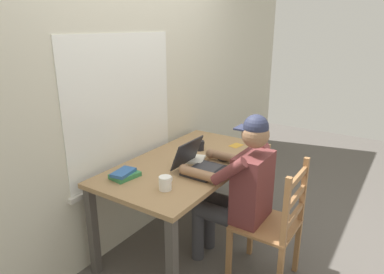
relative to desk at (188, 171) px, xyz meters
The scene contains 12 objects.
ground_plane 0.66m from the desk, ahead, with size 8.00×8.00×0.00m, color #56514C.
back_wall 0.80m from the desk, 90.52° to the left, with size 6.00×0.08×2.60m.
desk is the anchor object (origin of this frame).
seated_person 0.49m from the desk, 96.73° to the right, with size 0.50×0.60×1.24m.
wooden_chair 0.80m from the desk, 94.28° to the right, with size 0.42×0.42×0.93m.
laptop 0.23m from the desk, 123.34° to the right, with size 0.33×0.31×0.22m.
computer_mouse 0.30m from the desk, 56.74° to the right, with size 0.06×0.10×0.03m, color #232328.
coffee_mug_white 0.54m from the desk, 162.77° to the right, with size 0.12×0.09×0.09m.
coffee_mug_dark 0.31m from the desk, 11.85° to the left, with size 0.11×0.07×0.09m.
book_stack_main 0.57m from the desk, 157.99° to the left, with size 0.22×0.17×0.06m.
paper_pile_near_laptop 0.11m from the desk, 30.82° to the right, with size 0.18×0.16×0.02m, color silver.
landscape_photo_print 0.58m from the desk, 15.70° to the right, with size 0.13×0.09×0.00m, color gold.
Camera 1 is at (-2.15, -1.45, 1.81)m, focal length 32.20 mm.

